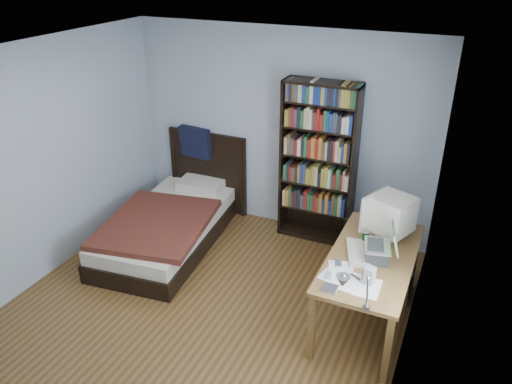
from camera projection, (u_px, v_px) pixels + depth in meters
room at (194, 205)px, 4.37m from camera, size 4.20×4.24×2.50m
desk at (378, 261)px, 5.07m from camera, size 0.75×1.54×0.73m
crt_monitor at (390, 214)px, 4.79m from camera, size 0.50×0.46×0.44m
laptop at (379, 250)px, 4.48m from camera, size 0.35×0.34×0.37m
desk_lamp at (347, 284)px, 3.50m from camera, size 0.20×0.45×0.54m
keyboard at (358, 253)px, 4.60m from camera, size 0.32×0.50×0.04m
speaker at (369, 276)px, 4.18m from camera, size 0.10×0.10×0.16m
soda_can at (365, 237)px, 4.78m from camera, size 0.06×0.06×0.11m
mouse at (378, 239)px, 4.83m from camera, size 0.06×0.10×0.03m
phone_silver at (338, 264)px, 4.46m from camera, size 0.09×0.12×0.02m
phone_grey at (328, 275)px, 4.30m from camera, size 0.06×0.10×0.02m
external_drive at (330, 289)px, 4.13m from camera, size 0.12×0.12×0.02m
bookshelf at (318, 164)px, 5.88m from camera, size 0.88×0.30×1.96m
bed at (172, 221)px, 6.12m from camera, size 1.35×2.23×1.16m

